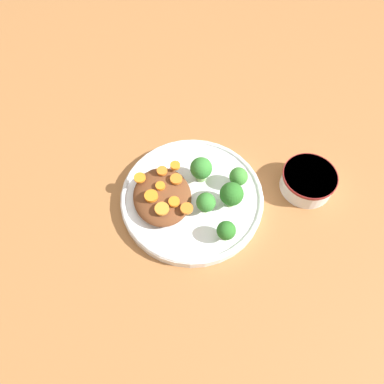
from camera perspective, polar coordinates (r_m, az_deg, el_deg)
ground_plane at (r=0.73m, az=0.00°, el=-1.37°), size 4.00×4.00×0.00m
plate at (r=0.72m, az=0.00°, el=-0.87°), size 0.27×0.27×0.02m
dip_bowl at (r=0.76m, az=17.28°, el=1.72°), size 0.11×0.11×0.04m
stew_mound at (r=0.70m, az=-4.60°, el=-0.36°), size 0.13×0.11×0.03m
broccoli_floret_0 at (r=0.71m, az=7.10°, el=2.31°), size 0.04×0.04×0.05m
broccoli_floret_1 at (r=0.71m, az=1.40°, el=3.55°), size 0.04×0.04×0.06m
broccoli_floret_2 at (r=0.68m, az=6.05°, el=-0.37°), size 0.04×0.04×0.06m
broccoli_floret_3 at (r=0.66m, az=5.23°, el=-5.91°), size 0.03×0.03×0.05m
broccoli_floret_4 at (r=0.68m, az=2.14°, el=-1.62°), size 0.04×0.04×0.05m
carrot_slice_0 at (r=0.70m, az=-7.97°, el=2.16°), size 0.02×0.02×0.00m
carrot_slice_1 at (r=0.68m, az=-6.24°, el=-0.61°), size 0.02×0.02×0.01m
carrot_slice_2 at (r=0.67m, az=-4.61°, el=-2.56°), size 0.03×0.03×0.00m
carrot_slice_3 at (r=0.70m, az=-2.42°, el=1.98°), size 0.02×0.02×0.01m
carrot_slice_4 at (r=0.69m, az=-4.86°, el=0.93°), size 0.02×0.02×0.01m
carrot_slice_5 at (r=0.66m, az=-0.81°, el=-2.52°), size 0.02×0.02×0.01m
carrot_slice_6 at (r=0.71m, az=-4.59°, el=3.22°), size 0.02×0.02×0.01m
carrot_slice_7 at (r=0.71m, az=-2.58°, el=4.05°), size 0.02×0.02×0.01m
carrot_slice_8 at (r=0.67m, az=-2.74°, el=-1.50°), size 0.02×0.02×0.01m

